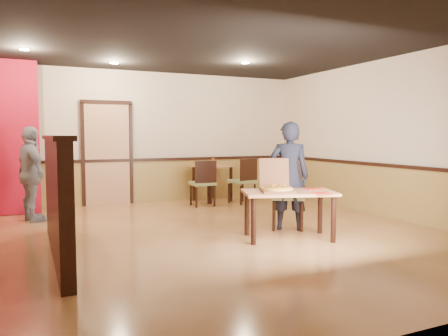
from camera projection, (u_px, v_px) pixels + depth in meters
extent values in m
plane|color=tan|center=(205.00, 236.00, 6.29)|extent=(7.00, 7.00, 0.00)
plane|color=black|center=(205.00, 38.00, 6.08)|extent=(7.00, 7.00, 0.00)
plane|color=beige|center=(145.00, 137.00, 9.37)|extent=(7.00, 0.00, 7.00)
plane|color=beige|center=(391.00, 138.00, 7.62)|extent=(0.00, 7.00, 7.00)
cube|color=olive|center=(146.00, 181.00, 9.41)|extent=(7.00, 0.04, 0.90)
cube|color=black|center=(146.00, 160.00, 9.36)|extent=(7.00, 0.06, 0.06)
cube|color=olive|center=(388.00, 192.00, 7.68)|extent=(0.04, 7.00, 0.90)
cube|color=black|center=(388.00, 165.00, 7.63)|extent=(0.06, 7.00, 0.06)
cube|color=tan|center=(107.00, 154.00, 9.03)|extent=(0.90, 0.06, 2.10)
cube|color=black|center=(57.00, 198.00, 5.24)|extent=(0.14, 3.00, 1.40)
cube|color=black|center=(55.00, 138.00, 5.18)|extent=(0.20, 3.10, 0.05)
cylinder|color=#FFDFB2|center=(24.00, 49.00, 6.78)|extent=(0.14, 0.14, 0.02)
cylinder|color=#FFDFB2|center=(114.00, 63.00, 8.03)|extent=(0.14, 0.14, 0.02)
cylinder|color=#FFDFB2|center=(245.00, 63.00, 8.02)|extent=(0.14, 0.14, 0.02)
cube|color=tan|center=(289.00, 193.00, 6.07)|extent=(1.41, 1.07, 0.04)
cylinder|color=black|center=(254.00, 221.00, 5.76)|extent=(0.07, 0.07, 0.63)
cylinder|color=black|center=(247.00, 214.00, 6.31)|extent=(0.07, 0.07, 0.63)
cylinder|color=black|center=(333.00, 219.00, 5.87)|extent=(0.07, 0.07, 0.63)
cylinder|color=black|center=(320.00, 212.00, 6.43)|extent=(0.07, 0.07, 0.63)
cube|color=olive|center=(287.00, 196.00, 6.74)|extent=(0.69, 0.69, 0.07)
cube|color=black|center=(287.00, 177.00, 6.95)|extent=(0.44, 0.28, 0.48)
cylinder|color=black|center=(274.00, 217.00, 6.58)|extent=(0.05, 0.05, 0.44)
cylinder|color=black|center=(274.00, 212.00, 6.99)|extent=(0.05, 0.05, 0.44)
cylinder|color=black|center=(302.00, 217.00, 6.54)|extent=(0.05, 0.05, 0.44)
cylinder|color=black|center=(300.00, 212.00, 6.95)|extent=(0.05, 0.05, 0.44)
cube|color=olive|center=(202.00, 183.00, 8.91)|extent=(0.49, 0.49, 0.06)
cube|color=black|center=(206.00, 172.00, 8.70)|extent=(0.45, 0.06, 0.44)
cylinder|color=black|center=(208.00, 194.00, 9.18)|extent=(0.04, 0.04, 0.40)
cylinder|color=black|center=(214.00, 197.00, 8.82)|extent=(0.04, 0.04, 0.40)
cylinder|color=black|center=(191.00, 195.00, 9.04)|extent=(0.04, 0.04, 0.40)
cylinder|color=black|center=(196.00, 198.00, 8.68)|extent=(0.04, 0.04, 0.40)
cube|color=olive|center=(242.00, 181.00, 9.28)|extent=(0.58, 0.58, 0.06)
cube|color=black|center=(249.00, 170.00, 9.09)|extent=(0.45, 0.16, 0.45)
cylinder|color=black|center=(243.00, 192.00, 9.57)|extent=(0.05, 0.05, 0.41)
cylinder|color=black|center=(255.00, 194.00, 9.27)|extent=(0.05, 0.05, 0.41)
cylinder|color=black|center=(229.00, 193.00, 9.33)|extent=(0.05, 0.05, 0.41)
cylinder|color=black|center=(241.00, 195.00, 9.03)|extent=(0.05, 0.05, 0.41)
cube|color=tan|center=(212.00, 166.00, 9.57)|extent=(0.92, 0.92, 0.04)
cylinder|color=black|center=(210.00, 186.00, 9.20)|extent=(0.07, 0.07, 0.75)
cylinder|color=black|center=(194.00, 184.00, 9.63)|extent=(0.07, 0.07, 0.75)
cylinder|color=black|center=(231.00, 184.00, 9.57)|extent=(0.07, 0.07, 0.75)
cylinder|color=black|center=(214.00, 182.00, 10.01)|extent=(0.07, 0.07, 0.75)
imported|color=black|center=(289.00, 176.00, 6.64)|extent=(0.72, 0.67, 1.65)
imported|color=gray|center=(32.00, 174.00, 7.28)|extent=(0.68, 1.01, 1.60)
cube|color=brown|center=(277.00, 191.00, 5.99)|extent=(0.55, 0.55, 0.03)
cube|color=brown|center=(274.00, 173.00, 6.23)|extent=(0.42, 0.23, 0.42)
cylinder|color=gold|center=(277.00, 188.00, 5.99)|extent=(0.45, 0.45, 0.03)
cube|color=red|center=(322.00, 193.00, 5.83)|extent=(0.27, 0.27, 0.01)
cylinder|color=white|center=(320.00, 193.00, 5.81)|extent=(0.05, 0.19, 0.01)
cube|color=white|center=(324.00, 193.00, 5.84)|extent=(0.06, 0.21, 0.00)
cube|color=red|center=(313.00, 189.00, 6.33)|extent=(0.26, 0.26, 0.01)
cylinder|color=white|center=(312.00, 188.00, 6.31)|extent=(0.04, 0.19, 0.01)
cube|color=white|center=(315.00, 188.00, 6.34)|extent=(0.05, 0.21, 0.00)
cylinder|color=brown|center=(213.00, 161.00, 9.65)|extent=(0.06, 0.06, 0.14)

